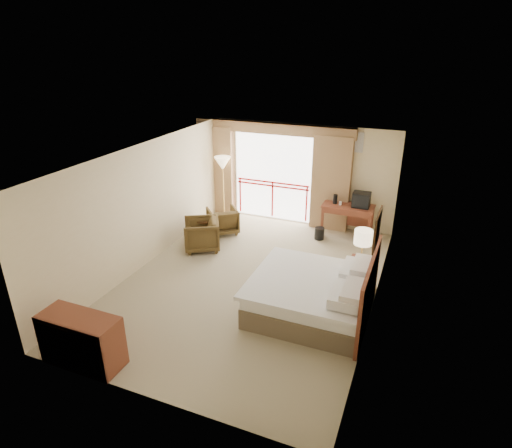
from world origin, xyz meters
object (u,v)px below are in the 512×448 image
at_px(nightstand, 359,275).
at_px(table_lamp, 363,238).
at_px(floor_lamp, 223,166).
at_px(wastebasket, 319,233).
at_px(dresser, 81,340).
at_px(armchair_near, 202,248).
at_px(desk, 348,211).
at_px(bed, 314,295).
at_px(side_table, 205,225).
at_px(tv, 361,200).
at_px(armchair_far, 223,232).

height_order(nightstand, table_lamp, table_lamp).
distance_m(table_lamp, floor_lamp, 4.86).
relative_size(wastebasket, dresser, 0.24).
bearing_deg(armchair_near, desk, 95.18).
relative_size(bed, table_lamp, 3.38).
xyz_separation_m(floor_lamp, dresser, (0.62, -6.24, -1.09)).
height_order(wastebasket, armchair_near, armchair_near).
height_order(armchair_near, side_table, side_table).
bearing_deg(desk, tv, -14.92).
distance_m(nightstand, wastebasket, 2.43).
xyz_separation_m(table_lamp, wastebasket, (-1.32, 1.98, -0.97)).
height_order(bed, armchair_far, bed).
xyz_separation_m(armchair_near, floor_lamp, (-0.39, 2.02, 1.52)).
height_order(wastebasket, side_table, side_table).
relative_size(table_lamp, side_table, 1.11).
bearing_deg(desk, floor_lamp, 178.60).
bearing_deg(tv, bed, -79.42).
xyz_separation_m(bed, armchair_far, (-3.14, 2.61, -0.38)).
height_order(tv, wastebasket, tv).
bearing_deg(tv, wastebasket, -138.86).
xyz_separation_m(table_lamp, armchair_near, (-3.82, 0.38, -1.13)).
xyz_separation_m(desk, armchair_far, (-3.05, -1.08, -0.65)).
height_order(desk, armchair_far, desk).
bearing_deg(bed, floor_lamp, 135.06).
bearing_deg(tv, armchair_far, -149.32).
height_order(nightstand, armchair_near, nightstand).
distance_m(wastebasket, dresser, 6.26).
xyz_separation_m(armchair_far, dresser, (0.18, -5.28, 0.42)).
relative_size(armchair_far, floor_lamp, 0.42).
xyz_separation_m(tv, armchair_near, (-3.39, -2.07, -1.02)).
bearing_deg(dresser, table_lamp, 51.36).
height_order(nightstand, dresser, dresser).
relative_size(tv, armchair_near, 0.51).
distance_m(nightstand, tv, 2.63).
bearing_deg(armchair_near, dresser, -26.24).
height_order(bed, floor_lamp, floor_lamp).
relative_size(bed, wastebasket, 6.95).
xyz_separation_m(desk, armchair_near, (-3.09, -2.13, -0.65)).
bearing_deg(wastebasket, nightstand, -56.90).
distance_m(armchair_far, dresser, 5.30).
distance_m(armchair_near, dresser, 4.26).
bearing_deg(wastebasket, tv, 27.36).
bearing_deg(desk, armchair_near, -148.71).
relative_size(wastebasket, floor_lamp, 0.17).
bearing_deg(armchair_far, wastebasket, 151.22).
xyz_separation_m(nightstand, desk, (-0.73, 2.55, 0.33)).
relative_size(table_lamp, wastebasket, 2.06).
relative_size(armchair_far, armchair_near, 0.89).
bearing_deg(armchair_far, floor_lamp, -107.09).
xyz_separation_m(armchair_near, side_table, (-0.17, 0.49, 0.39)).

